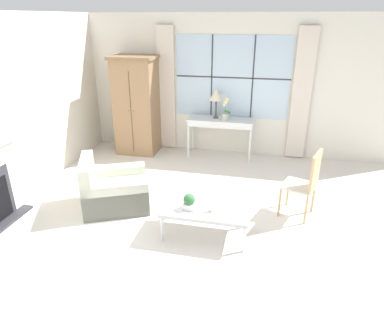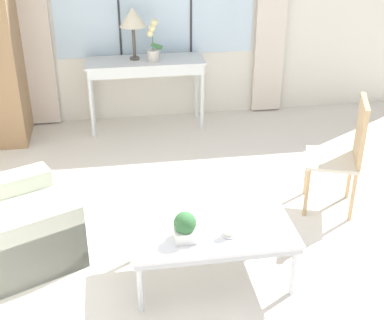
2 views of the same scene
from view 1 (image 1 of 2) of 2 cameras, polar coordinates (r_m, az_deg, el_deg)
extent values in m
plane|color=silver|center=(4.87, 1.88, -11.18)|extent=(14.00, 14.00, 0.00)
cube|color=silver|center=(7.16, 6.66, 12.03)|extent=(7.20, 0.06, 2.80)
cube|color=silver|center=(7.10, 6.70, 13.48)|extent=(2.29, 0.01, 1.63)
cube|color=#2D2D33|center=(7.14, 3.31, 13.65)|extent=(0.02, 0.02, 1.63)
cube|color=#2D2D33|center=(7.06, 10.11, 13.24)|extent=(0.02, 0.02, 1.63)
cube|color=#2D2D33|center=(7.09, 6.69, 13.47)|extent=(2.29, 0.02, 0.02)
cube|color=beige|center=(7.37, -4.29, 11.60)|extent=(0.36, 0.06, 2.55)
cube|color=beige|center=(7.10, 17.75, 10.16)|extent=(0.36, 0.06, 2.55)
cube|color=silver|center=(6.06, -26.44, 7.86)|extent=(0.06, 7.20, 2.80)
cube|color=#93704C|center=(7.31, -9.15, 8.70)|extent=(0.82, 0.67, 1.95)
cube|color=olive|center=(7.13, -9.67, 16.55)|extent=(0.90, 0.73, 0.06)
cube|color=brown|center=(7.02, -10.12, 7.72)|extent=(0.01, 0.01, 1.64)
sphere|color=#997F4C|center=(7.02, -10.54, 8.02)|extent=(0.03, 0.03, 0.03)
sphere|color=#997F4C|center=(6.98, -9.78, 8.00)|extent=(0.03, 0.03, 0.03)
cube|color=silver|center=(7.00, 4.80, 6.73)|extent=(1.34, 0.48, 0.03)
cube|color=silver|center=(7.02, 4.78, 6.22)|extent=(1.28, 0.46, 0.10)
cylinder|color=silver|center=(7.04, -0.61, 3.47)|extent=(0.04, 0.04, 0.78)
cylinder|color=silver|center=(6.89, 9.65, 2.68)|extent=(0.04, 0.04, 0.78)
cylinder|color=silver|center=(7.41, 0.08, 4.47)|extent=(0.04, 0.04, 0.78)
cylinder|color=silver|center=(7.26, 9.85, 3.73)|extent=(0.04, 0.04, 0.78)
cylinder|color=#4C4742|center=(7.05, 3.97, 7.09)|extent=(0.11, 0.11, 0.02)
cylinder|color=#4C4742|center=(7.00, 4.01, 8.56)|extent=(0.04, 0.04, 0.35)
cone|color=beige|center=(6.93, 4.07, 10.81)|extent=(0.30, 0.30, 0.21)
cylinder|color=#BCB7AD|center=(6.91, 5.53, 7.18)|extent=(0.14, 0.14, 0.13)
cylinder|color=#336638|center=(6.86, 5.60, 9.03)|extent=(0.01, 0.01, 0.33)
cube|color=#336638|center=(6.88, 5.92, 7.99)|extent=(0.14, 0.02, 0.09)
sphere|color=beige|center=(6.86, 5.41, 9.20)|extent=(0.08, 0.08, 0.08)
sphere|color=beige|center=(6.85, 5.64, 9.67)|extent=(0.08, 0.08, 0.08)
sphere|color=beige|center=(6.83, 5.87, 10.14)|extent=(0.08, 0.08, 0.08)
cube|color=beige|center=(5.41, -12.50, -5.60)|extent=(1.21, 1.16, 0.39)
cube|color=beige|center=(5.26, -17.16, -2.07)|extent=(0.49, 0.83, 0.41)
cube|color=beige|center=(5.66, -12.58, -3.46)|extent=(0.95, 0.57, 0.53)
cube|color=beige|center=(5.09, -12.55, -6.59)|extent=(0.95, 0.57, 0.53)
cube|color=beige|center=(5.17, 17.32, -4.13)|extent=(0.56, 0.56, 0.03)
cube|color=tan|center=(5.02, 19.83, -1.98)|extent=(0.17, 0.39, 0.49)
cube|color=tan|center=(4.92, 20.24, 0.83)|extent=(0.19, 0.42, 0.05)
cylinder|color=tan|center=(5.16, 14.38, -6.87)|extent=(0.04, 0.04, 0.45)
cylinder|color=tan|center=(5.48, 15.69, -5.16)|extent=(0.04, 0.04, 0.45)
cylinder|color=tan|center=(5.08, 18.45, -7.88)|extent=(0.04, 0.04, 0.45)
cylinder|color=tan|center=(5.41, 19.52, -6.08)|extent=(0.04, 0.04, 0.45)
cube|color=silver|center=(4.52, 2.39, -7.77)|extent=(1.16, 0.66, 0.03)
cube|color=#B1B3B8|center=(4.54, 2.38, -8.12)|extent=(1.13, 0.64, 0.04)
cylinder|color=silver|center=(4.52, -5.03, -11.12)|extent=(0.04, 0.04, 0.41)
cylinder|color=silver|center=(4.36, 8.68, -12.71)|extent=(0.04, 0.04, 0.41)
cylinder|color=silver|center=(4.97, -3.12, -7.65)|extent=(0.04, 0.04, 0.41)
cylinder|color=silver|center=(4.83, 9.20, -8.94)|extent=(0.04, 0.04, 0.41)
cube|color=white|center=(4.43, -0.47, -7.64)|extent=(0.15, 0.15, 0.08)
sphere|color=#336638|center=(4.38, -0.47, -6.59)|extent=(0.15, 0.15, 0.15)
cylinder|color=silver|center=(4.40, 3.45, -8.48)|extent=(0.10, 0.10, 0.01)
cylinder|color=white|center=(4.37, 3.47, -7.85)|extent=(0.07, 0.07, 0.10)
cylinder|color=black|center=(4.34, 3.49, -7.22)|extent=(0.00, 0.00, 0.01)
camera|label=2|loc=(1.52, -46.44, 10.14)|focal=50.00mm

